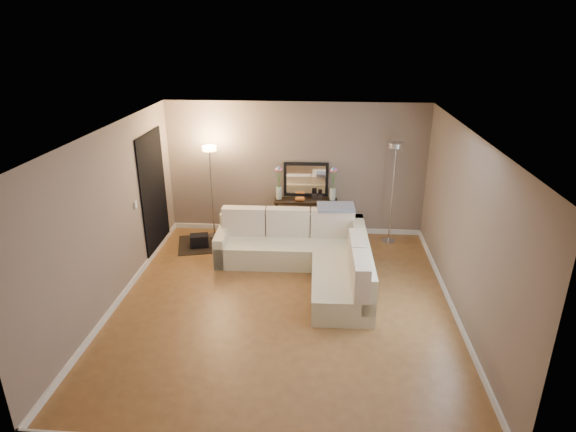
# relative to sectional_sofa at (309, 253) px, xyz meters

# --- Properties ---
(floor) EXTENTS (5.00, 5.50, 0.01)m
(floor) POSITION_rel_sectional_sofa_xyz_m (-0.33, -1.04, -0.34)
(floor) COLOR olive
(floor) RESTS_ON ground
(ceiling) EXTENTS (5.00, 5.50, 0.01)m
(ceiling) POSITION_rel_sectional_sofa_xyz_m (-0.33, -1.04, 2.27)
(ceiling) COLOR white
(ceiling) RESTS_ON ground
(wall_back) EXTENTS (5.00, 0.02, 2.60)m
(wall_back) POSITION_rel_sectional_sofa_xyz_m (-0.33, 1.72, 0.96)
(wall_back) COLOR gray
(wall_back) RESTS_ON ground
(wall_front) EXTENTS (5.00, 0.02, 2.60)m
(wall_front) POSITION_rel_sectional_sofa_xyz_m (-0.33, -3.80, 0.96)
(wall_front) COLOR gray
(wall_front) RESTS_ON ground
(wall_left) EXTENTS (0.02, 5.50, 2.60)m
(wall_left) POSITION_rel_sectional_sofa_xyz_m (-2.84, -1.04, 0.96)
(wall_left) COLOR gray
(wall_left) RESTS_ON ground
(wall_right) EXTENTS (0.02, 5.50, 2.60)m
(wall_right) POSITION_rel_sectional_sofa_xyz_m (2.18, -1.04, 0.96)
(wall_right) COLOR gray
(wall_right) RESTS_ON ground
(baseboard_back) EXTENTS (5.00, 0.03, 0.10)m
(baseboard_back) POSITION_rel_sectional_sofa_xyz_m (-0.33, 1.69, -0.29)
(baseboard_back) COLOR white
(baseboard_back) RESTS_ON ground
(baseboard_left) EXTENTS (0.03, 5.50, 0.10)m
(baseboard_left) POSITION_rel_sectional_sofa_xyz_m (-2.82, -1.04, -0.29)
(baseboard_left) COLOR white
(baseboard_left) RESTS_ON ground
(baseboard_right) EXTENTS (0.03, 5.50, 0.10)m
(baseboard_right) POSITION_rel_sectional_sofa_xyz_m (2.15, -1.04, -0.29)
(baseboard_right) COLOR white
(baseboard_right) RESTS_ON ground
(doorway) EXTENTS (0.02, 1.20, 2.20)m
(doorway) POSITION_rel_sectional_sofa_xyz_m (-2.81, 0.66, 0.76)
(doorway) COLOR black
(doorway) RESTS_ON ground
(switch_plate) EXTENTS (0.02, 0.08, 0.12)m
(switch_plate) POSITION_rel_sectional_sofa_xyz_m (-2.81, -0.19, 0.86)
(switch_plate) COLOR white
(switch_plate) RESTS_ON ground
(sectional_sofa) EXTENTS (2.62, 2.48, 0.91)m
(sectional_sofa) POSITION_rel_sectional_sofa_xyz_m (0.00, 0.00, 0.00)
(sectional_sofa) COLOR beige
(sectional_sofa) RESTS_ON floor
(throw_blanket) EXTENTS (0.67, 0.42, 0.09)m
(throw_blanket) POSITION_rel_sectional_sofa_xyz_m (0.44, 0.64, 0.61)
(throw_blanket) COLOR gray
(throw_blanket) RESTS_ON sectional_sofa
(console_table) EXTENTS (1.23, 0.36, 0.75)m
(console_table) POSITION_rel_sectional_sofa_xyz_m (-0.19, 1.48, 0.09)
(console_table) COLOR black
(console_table) RESTS_ON floor
(leaning_mirror) EXTENTS (0.87, 0.07, 0.68)m
(leaning_mirror) POSITION_rel_sectional_sofa_xyz_m (-0.13, 1.64, 0.79)
(leaning_mirror) COLOR black
(leaning_mirror) RESTS_ON console_table
(table_decor) EXTENTS (0.52, 0.12, 0.12)m
(table_decor) POSITION_rel_sectional_sofa_xyz_m (-0.12, 1.45, 0.47)
(table_decor) COLOR orange
(table_decor) RESTS_ON console_table
(flower_vase_left) EXTENTS (0.14, 0.12, 0.64)m
(flower_vase_left) POSITION_rel_sectional_sofa_xyz_m (-0.64, 1.47, 0.71)
(flower_vase_left) COLOR silver
(flower_vase_left) RESTS_ON console_table
(flower_vase_right) EXTENTS (0.14, 0.12, 0.64)m
(flower_vase_right) POSITION_rel_sectional_sofa_xyz_m (0.40, 1.50, 0.71)
(flower_vase_right) COLOR silver
(flower_vase_right) RESTS_ON console_table
(floor_lamp_lit) EXTENTS (0.31, 0.31, 1.82)m
(floor_lamp_lit) POSITION_rel_sectional_sofa_xyz_m (-1.91, 1.32, 0.95)
(floor_lamp_lit) COLOR silver
(floor_lamp_lit) RESTS_ON floor
(floor_lamp_unlit) EXTENTS (0.28, 0.28, 1.95)m
(floor_lamp_unlit) POSITION_rel_sectional_sofa_xyz_m (1.50, 1.31, 1.04)
(floor_lamp_unlit) COLOR silver
(floor_lamp_unlit) RESTS_ON floor
(charcoal_rug) EXTENTS (1.37, 1.16, 0.02)m
(charcoal_rug) POSITION_rel_sectional_sofa_xyz_m (-1.92, 0.96, -0.33)
(charcoal_rug) COLOR black
(charcoal_rug) RESTS_ON floor
(black_bag) EXTENTS (0.39, 0.31, 0.22)m
(black_bag) POSITION_rel_sectional_sofa_xyz_m (-2.09, 0.81, -0.20)
(black_bag) COLOR black
(black_bag) RESTS_ON charcoal_rug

